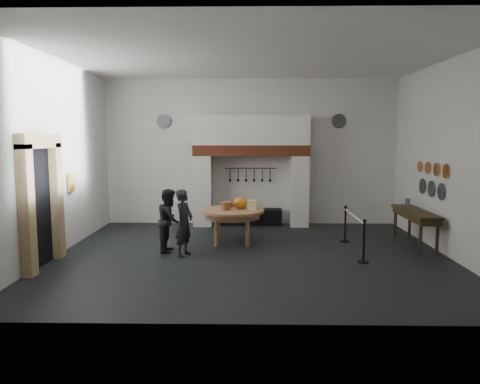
{
  "coord_description": "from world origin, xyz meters",
  "views": [
    {
      "loc": [
        -0.05,
        -10.59,
        2.76
      ],
      "look_at": [
        -0.28,
        1.06,
        1.35
      ],
      "focal_mm": 35.0,
      "sensor_mm": 36.0,
      "label": 1
    }
  ],
  "objects_px": {
    "visitor_near": "(184,223)",
    "visitor_far": "(170,220)",
    "iron_range": "(251,217)",
    "side_table": "(415,212)",
    "barrier_post_near": "(364,242)",
    "work_table": "(232,211)",
    "barrier_post_far": "(345,225)"
  },
  "relations": [
    {
      "from": "side_table",
      "to": "barrier_post_far",
      "type": "bearing_deg",
      "value": 165.18
    },
    {
      "from": "barrier_post_near",
      "to": "visitor_near",
      "type": "bearing_deg",
      "value": 172.93
    },
    {
      "from": "work_table",
      "to": "visitor_far",
      "type": "distance_m",
      "value": 1.73
    },
    {
      "from": "visitor_near",
      "to": "side_table",
      "type": "relative_size",
      "value": 0.7
    },
    {
      "from": "visitor_far",
      "to": "iron_range",
      "type": "bearing_deg",
      "value": -30.25
    },
    {
      "from": "visitor_far",
      "to": "barrier_post_far",
      "type": "xyz_separation_m",
      "value": [
        4.4,
        1.1,
        -0.31
      ]
    },
    {
      "from": "work_table",
      "to": "visitor_far",
      "type": "relative_size",
      "value": 1.08
    },
    {
      "from": "iron_range",
      "to": "barrier_post_far",
      "type": "xyz_separation_m",
      "value": [
        2.45,
        -2.28,
        0.2
      ]
    },
    {
      "from": "visitor_near",
      "to": "barrier_post_far",
      "type": "xyz_separation_m",
      "value": [
        4.0,
        1.5,
        -0.32
      ]
    },
    {
      "from": "iron_range",
      "to": "visitor_far",
      "type": "distance_m",
      "value": 3.94
    },
    {
      "from": "iron_range",
      "to": "visitor_far",
      "type": "relative_size",
      "value": 1.26
    },
    {
      "from": "work_table",
      "to": "visitor_far",
      "type": "xyz_separation_m",
      "value": [
        -1.46,
        -0.92,
        -0.08
      ]
    },
    {
      "from": "visitor_far",
      "to": "side_table",
      "type": "bearing_deg",
      "value": -84.04
    },
    {
      "from": "barrier_post_near",
      "to": "side_table",
      "type": "bearing_deg",
      "value": 43.55
    },
    {
      "from": "barrier_post_far",
      "to": "side_table",
      "type": "bearing_deg",
      "value": -14.82
    },
    {
      "from": "visitor_near",
      "to": "barrier_post_near",
      "type": "height_order",
      "value": "visitor_near"
    },
    {
      "from": "side_table",
      "to": "barrier_post_near",
      "type": "xyz_separation_m",
      "value": [
        -1.65,
        -1.56,
        -0.42
      ]
    },
    {
      "from": "side_table",
      "to": "barrier_post_far",
      "type": "height_order",
      "value": "same"
    },
    {
      "from": "side_table",
      "to": "barrier_post_near",
      "type": "relative_size",
      "value": 2.44
    },
    {
      "from": "iron_range",
      "to": "work_table",
      "type": "relative_size",
      "value": 1.16
    },
    {
      "from": "visitor_far",
      "to": "barrier_post_far",
      "type": "height_order",
      "value": "visitor_far"
    },
    {
      "from": "side_table",
      "to": "barrier_post_near",
      "type": "bearing_deg",
      "value": -136.45
    },
    {
      "from": "visitor_far",
      "to": "side_table",
      "type": "relative_size",
      "value": 0.69
    },
    {
      "from": "iron_range",
      "to": "visitor_near",
      "type": "relative_size",
      "value": 1.24
    },
    {
      "from": "iron_range",
      "to": "visitor_near",
      "type": "distance_m",
      "value": 4.12
    },
    {
      "from": "iron_range",
      "to": "side_table",
      "type": "distance_m",
      "value": 4.96
    },
    {
      "from": "barrier_post_far",
      "to": "iron_range",
      "type": "bearing_deg",
      "value": 137.12
    },
    {
      "from": "barrier_post_near",
      "to": "barrier_post_far",
      "type": "height_order",
      "value": "same"
    },
    {
      "from": "visitor_near",
      "to": "visitor_far",
      "type": "bearing_deg",
      "value": 64.32
    },
    {
      "from": "iron_range",
      "to": "barrier_post_near",
      "type": "bearing_deg",
      "value": -60.17
    },
    {
      "from": "work_table",
      "to": "visitor_far",
      "type": "height_order",
      "value": "visitor_far"
    },
    {
      "from": "side_table",
      "to": "visitor_far",
      "type": "bearing_deg",
      "value": -173.69
    }
  ]
}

